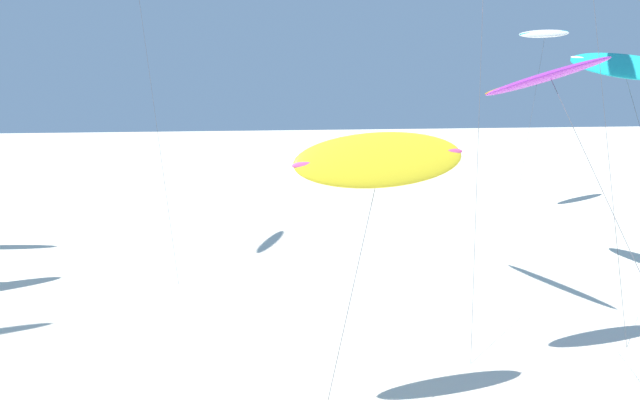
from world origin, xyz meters
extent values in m
cylinder|color=#4C4C51|center=(12.00, 27.70, 9.20)|extent=(1.05, 6.67, 18.41)
ellipsoid|color=#19B2B7|center=(16.37, 32.81, 9.40)|extent=(2.21, 7.10, 2.13)
ellipsoid|color=white|center=(16.37, 32.81, 9.43)|extent=(1.37, 7.22, 1.47)
cylinder|color=#4C4C51|center=(-4.06, 37.53, 9.55)|extent=(2.16, 5.36, 19.10)
ellipsoid|color=white|center=(22.96, 51.99, 12.32)|extent=(6.55, 4.98, 1.39)
ellipsoid|color=#19B2B7|center=(22.96, 51.99, 12.36)|extent=(6.20, 4.40, 1.02)
cylinder|color=#4C4C51|center=(21.59, 50.97, 6.11)|extent=(2.75, 2.07, 12.22)
ellipsoid|color=yellow|center=(2.28, 21.78, 6.63)|extent=(4.85, 1.99, 1.72)
ellipsoid|color=#EA5193|center=(2.28, 21.78, 6.66)|extent=(4.78, 1.25, 0.77)
cylinder|color=#4C4C51|center=(1.05, 20.06, 3.27)|extent=(2.50, 3.45, 6.56)
ellipsoid|color=purple|center=(8.22, 24.28, 8.79)|extent=(4.71, 2.14, 1.67)
ellipsoid|color=orange|center=(8.22, 24.28, 8.82)|extent=(4.67, 1.34, 1.41)
cylinder|color=#4C4C51|center=(7.89, 19.30, 4.36)|extent=(0.69, 9.98, 8.74)
cylinder|color=#4C4C51|center=(7.19, 27.01, 6.18)|extent=(2.59, 5.92, 12.36)
camera|label=1|loc=(-2.62, 4.64, 8.38)|focal=39.54mm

